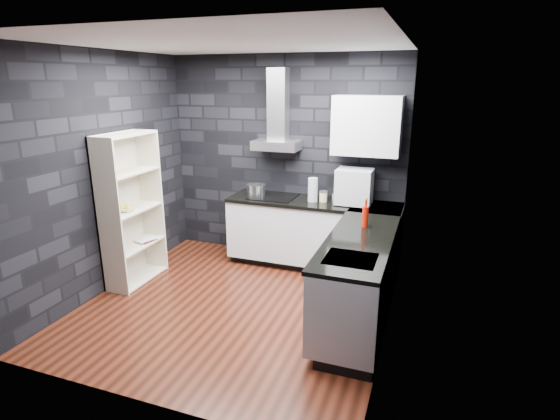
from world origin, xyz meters
The scene contains 28 objects.
ground centered at (0.00, 0.00, 0.00)m, with size 3.20×3.20×0.00m, color #471B10.
ceiling centered at (0.00, 0.00, 2.70)m, with size 3.20×3.20×0.00m, color white.
wall_back centered at (0.00, 1.62, 1.35)m, with size 3.20×0.05×2.70m, color black.
wall_front centered at (0.00, -1.62, 1.35)m, with size 3.20×0.05×2.70m, color black.
wall_left centered at (-1.62, 0.00, 1.35)m, with size 0.05×3.20×2.70m, color black.
wall_right centered at (1.62, 0.00, 1.35)m, with size 0.05×3.20×2.70m, color black.
toekick_back centered at (0.50, 1.34, 0.05)m, with size 2.18×0.50×0.10m, color black.
toekick_right centered at (1.34, 0.10, 0.05)m, with size 0.50×1.78×0.10m, color black.
counter_back_cab centered at (0.50, 1.30, 0.48)m, with size 2.20×0.60×0.76m, color silver.
counter_right_cab centered at (1.30, 0.10, 0.48)m, with size 0.60×1.80×0.76m, color silver.
counter_back_top centered at (0.50, 1.29, 0.88)m, with size 2.20×0.62×0.04m, color black.
counter_right_top centered at (1.29, 0.10, 0.88)m, with size 0.62×1.80×0.04m, color black.
counter_corner_top centered at (1.30, 1.30, 0.88)m, with size 0.62×0.62×0.04m, color black.
hood_body centered at (-0.05, 1.43, 1.56)m, with size 0.60×0.34×0.12m, color #B5B4BA.
hood_chimney centered at (-0.05, 1.50, 2.07)m, with size 0.24×0.20×0.90m, color #B5B4BA.
upper_cabinet centered at (1.10, 1.43, 1.85)m, with size 0.80×0.35×0.70m, color silver.
cooktop centered at (-0.05, 1.30, 0.91)m, with size 0.58×0.50×0.01m, color black.
sink_rim centered at (1.30, -0.40, 0.89)m, with size 0.44×0.40×0.01m, color #B5B4BA.
pot centered at (-0.26, 1.24, 0.98)m, with size 0.23×0.23×0.14m, color silver.
glass_vase centered at (0.49, 1.27, 1.05)m, with size 0.12×0.12×0.30m, color silver.
storage_jar centered at (0.62, 1.30, 0.96)m, with size 0.10×0.10×0.12m, color beige.
utensil_crock centered at (0.80, 1.26, 0.97)m, with size 0.10×0.10×0.13m, color silver.
appliance_garage centered at (1.01, 1.31, 1.12)m, with size 0.43×0.33×0.43m, color #BABDC3.
red_bottle centered at (1.28, 0.49, 1.01)m, with size 0.06×0.06×0.22m, color #AD1505.
bookshelf centered at (-1.42, 0.18, 0.90)m, with size 0.34×0.80×1.80m, color beige.
fruit_bowl centered at (-1.42, 0.09, 0.94)m, with size 0.21×0.21×0.05m, color silver.
book_red centered at (-1.43, 0.34, 0.57)m, with size 0.15×0.02×0.21m, color maroon.
book_second centered at (-1.46, 0.36, 0.59)m, with size 0.18×0.02×0.25m, color #B2B2B2.
Camera 1 is at (1.90, -3.87, 2.37)m, focal length 28.00 mm.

